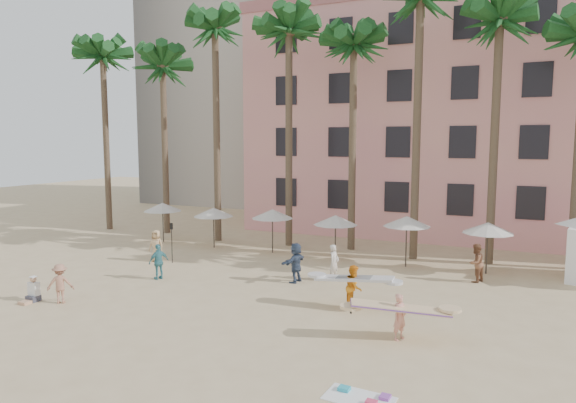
# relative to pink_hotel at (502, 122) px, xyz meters

# --- Properties ---
(ground) EXTENTS (120.00, 120.00, 0.00)m
(ground) POSITION_rel_pink_hotel_xyz_m (-7.00, -26.00, -8.00)
(ground) COLOR #D1B789
(ground) RESTS_ON ground
(pink_hotel) EXTENTS (35.00, 14.00, 16.00)m
(pink_hotel) POSITION_rel_pink_hotel_xyz_m (0.00, 0.00, 0.00)
(pink_hotel) COLOR #EB9F8F
(pink_hotel) RESTS_ON ground
(palm_row) EXTENTS (44.40, 5.40, 16.30)m
(palm_row) POSITION_rel_pink_hotel_xyz_m (-6.49, -11.00, 4.97)
(palm_row) COLOR brown
(palm_row) RESTS_ON ground
(umbrella_row) EXTENTS (22.50, 2.70, 2.73)m
(umbrella_row) POSITION_rel_pink_hotel_xyz_m (-10.00, -13.50, -5.67)
(umbrella_row) COLOR #332B23
(umbrella_row) RESTS_ON ground
(beach_towel) EXTENTS (1.87, 1.12, 0.14)m
(beach_towel) POSITION_rel_pink_hotel_xyz_m (-2.18, -28.26, -7.97)
(beach_towel) COLOR white
(beach_towel) RESTS_ON ground
(carrier_yellow) EXTENTS (3.35, 1.81, 1.58)m
(carrier_yellow) POSITION_rel_pink_hotel_xyz_m (-2.13, -23.85, -7.08)
(carrier_yellow) COLOR #DD907C
(carrier_yellow) RESTS_ON ground
(carrier_white) EXTENTS (3.15, 0.98, 1.77)m
(carrier_white) POSITION_rel_pink_hotel_xyz_m (-4.50, -21.37, -7.05)
(carrier_white) COLOR orange
(carrier_white) RESTS_ON ground
(beachgoers) EXTENTS (17.52, 11.54, 1.90)m
(beachgoers) POSITION_rel_pink_hotel_xyz_m (-9.85, -19.40, -7.10)
(beachgoers) COLOR brown
(beachgoers) RESTS_ON ground
(paddle) EXTENTS (0.18, 0.04, 2.23)m
(paddle) POSITION_rel_pink_hotel_xyz_m (-15.87, -18.04, -6.59)
(paddle) COLOR black
(paddle) RESTS_ON ground
(seated_man) EXTENTS (0.47, 0.81, 1.05)m
(seated_man) POSITION_rel_pink_hotel_xyz_m (-17.00, -26.02, -7.64)
(seated_man) COLOR #3F3F4C
(seated_man) RESTS_ON ground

